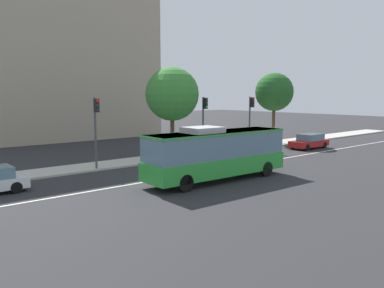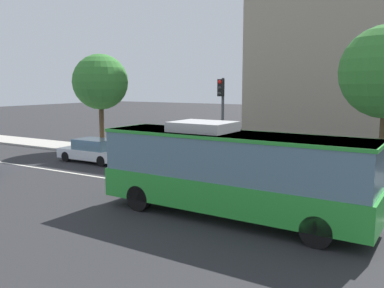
{
  "view_description": "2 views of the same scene",
  "coord_description": "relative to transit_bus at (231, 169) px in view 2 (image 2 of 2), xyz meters",
  "views": [
    {
      "loc": [
        -18.51,
        -20.12,
        5.42
      ],
      "look_at": [
        -2.94,
        -1.68,
        2.36
      ],
      "focal_mm": 36.67,
      "sensor_mm": 36.0,
      "label": 1
    },
    {
      "loc": [
        4.62,
        -15.6,
        4.79
      ],
      "look_at": [
        -3.64,
        -1.73,
        2.48
      ],
      "focal_mm": 38.43,
      "sensor_mm": 36.0,
      "label": 2
    }
  ],
  "objects": [
    {
      "name": "sidewalk_kerb",
      "position": [
        1.56,
        9.1,
        -1.74
      ],
      "size": [
        80.0,
        3.04,
        0.14
      ],
      "primitive_type": "cube",
      "color": "#B2ADA3",
      "rests_on": "ground_plane"
    },
    {
      "name": "street_tree_kerbside_centre",
      "position": [
        -15.35,
        9.78,
        3.21
      ],
      "size": [
        4.09,
        4.09,
        7.08
      ],
      "color": "#4C3823",
      "rests_on": "ground_plane"
    },
    {
      "name": "ground_plane",
      "position": [
        1.56,
        2.48,
        -1.81
      ],
      "size": [
        160.0,
        160.0,
        0.0
      ],
      "primitive_type": "plane",
      "color": "#28282B"
    },
    {
      "name": "lane_centre_line",
      "position": [
        1.56,
        2.48,
        -1.8
      ],
      "size": [
        76.0,
        0.16,
        0.01
      ],
      "primitive_type": "cube",
      "color": "silver",
      "rests_on": "ground_plane"
    },
    {
      "name": "transit_bus",
      "position": [
        0.0,
        0.0,
        0.0
      ],
      "size": [
        10.07,
        2.79,
        3.46
      ],
      "rotation": [
        0.0,
        0.0,
        -0.03
      ],
      "color": "green",
      "rests_on": "ground_plane"
    },
    {
      "name": "sedan_white",
      "position": [
        -12.15,
        5.58,
        -1.09
      ],
      "size": [
        4.5,
        1.82,
        1.46
      ],
      "rotation": [
        0.0,
        0.0,
        3.14
      ],
      "color": "white",
      "rests_on": "ground_plane"
    },
    {
      "name": "traffic_light_near_corner",
      "position": [
        -4.32,
        7.81,
        1.75
      ],
      "size": [
        0.33,
        0.62,
        5.2
      ],
      "rotation": [
        0.0,
        0.0,
        -1.54
      ],
      "color": "#47474C",
      "rests_on": "ground_plane"
    }
  ]
}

